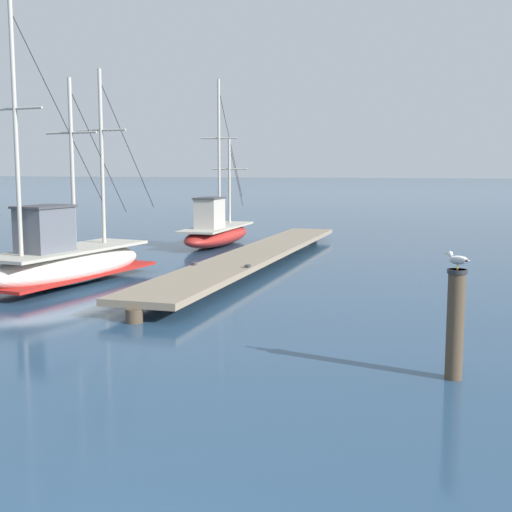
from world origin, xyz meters
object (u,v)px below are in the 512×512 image
perched_seagull (458,259)px  mooring_piling (455,322)px  fishing_boat_0 (216,231)px  fishing_boat_1 (66,260)px

perched_seagull → mooring_piling: bearing=165.2°
fishing_boat_0 → mooring_piling: size_ratio=3.98×
fishing_boat_1 → mooring_piling: size_ratio=4.35×
fishing_boat_0 → fishing_boat_1: 9.89m
fishing_boat_0 → perched_seagull: 18.27m
mooring_piling → perched_seagull: bearing=-14.8°
fishing_boat_0 → perched_seagull: (9.57, -15.51, 1.24)m
fishing_boat_1 → perched_seagull: 11.82m
mooring_piling → perched_seagull: perched_seagull is taller
mooring_piling → perched_seagull: size_ratio=4.48×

